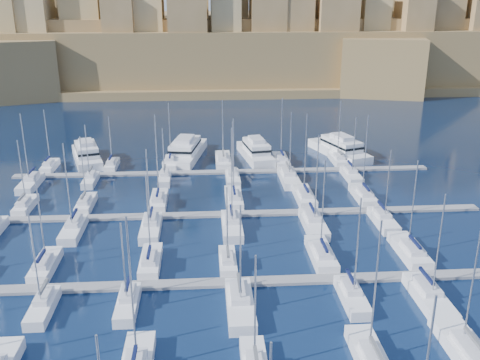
{
  "coord_description": "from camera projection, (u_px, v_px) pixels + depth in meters",
  "views": [
    {
      "loc": [
        -3.91,
        -71.14,
        34.68
      ],
      "look_at": [
        1.41,
        6.0,
        7.53
      ],
      "focal_mm": 40.0,
      "sensor_mm": 36.0,
      "label": 1
    }
  ],
  "objects": [
    {
      "name": "ground",
      "position": [
        233.0,
        242.0,
        78.71
      ],
      "size": [
        600.0,
        600.0,
        0.0
      ],
      "primitive_type": "plane",
      "color": "black",
      "rests_on": "ground"
    },
    {
      "name": "pontoon_mid_near",
      "position": [
        239.0,
        282.0,
        67.35
      ],
      "size": [
        84.0,
        2.0,
        0.4
      ],
      "primitive_type": "cube",
      "color": "slate",
      "rests_on": "ground"
    },
    {
      "name": "pontoon_mid_far",
      "position": [
        230.0,
        214.0,
        88.06
      ],
      "size": [
        84.0,
        2.0,
        0.4
      ],
      "primitive_type": "cube",
      "color": "slate",
      "rests_on": "ground"
    },
    {
      "name": "pontoon_far",
      "position": [
        224.0,
        172.0,
        108.76
      ],
      "size": [
        84.0,
        2.0,
        0.4
      ],
      "primitive_type": "cube",
      "color": "slate",
      "rests_on": "ground"
    },
    {
      "name": "sailboat_4",
      "position": [
        371.0,
        358.0,
        52.47
      ],
      "size": [
        2.81,
        9.37,
        15.57
      ],
      "color": "white",
      "rests_on": "ground"
    },
    {
      "name": "sailboat_5",
      "position": [
        465.0,
        349.0,
        53.77
      ],
      "size": [
        3.24,
        10.79,
        15.11
      ],
      "color": "white",
      "rests_on": "ground"
    },
    {
      "name": "sailboat_13",
      "position": [
        45.0,
        265.0,
        70.43
      ],
      "size": [
        2.59,
        8.64,
        13.44
      ],
      "color": "white",
      "rests_on": "ground"
    },
    {
      "name": "sailboat_14",
      "position": [
        151.0,
        261.0,
        71.4
      ],
      "size": [
        2.64,
        8.79,
        13.14
      ],
      "color": "white",
      "rests_on": "ground"
    },
    {
      "name": "sailboat_15",
      "position": [
        228.0,
        261.0,
        71.46
      ],
      "size": [
        2.24,
        7.45,
        11.44
      ],
      "color": "white",
      "rests_on": "ground"
    },
    {
      "name": "sailboat_16",
      "position": [
        321.0,
        254.0,
        73.32
      ],
      "size": [
        2.91,
        9.7,
        14.4
      ],
      "color": "white",
      "rests_on": "ground"
    },
    {
      "name": "sailboat_17",
      "position": [
        410.0,
        251.0,
        74.29
      ],
      "size": [
        3.01,
        10.03,
        14.01
      ],
      "color": "white",
      "rests_on": "ground"
    },
    {
      "name": "sailboat_19",
      "position": [
        43.0,
        306.0,
        61.18
      ],
      "size": [
        2.34,
        7.79,
        13.38
      ],
      "color": "white",
      "rests_on": "ground"
    },
    {
      "name": "sailboat_20",
      "position": [
        128.0,
        304.0,
        61.78
      ],
      "size": [
        2.36,
        7.86,
        11.42
      ],
      "color": "white",
      "rests_on": "ground"
    },
    {
      "name": "sailboat_21",
      "position": [
        240.0,
        304.0,
        61.52
      ],
      "size": [
        3.06,
        10.2,
        13.68
      ],
      "color": "white",
      "rests_on": "ground"
    },
    {
      "name": "sailboat_22",
      "position": [
        352.0,
        296.0,
        63.24
      ],
      "size": [
        2.51,
        8.38,
        13.76
      ],
      "color": "white",
      "rests_on": "ground"
    },
    {
      "name": "sailboat_23",
      "position": [
        429.0,
        297.0,
        63.02
      ],
      "size": [
        3.03,
        10.12,
        14.31
      ],
      "color": "white",
      "rests_on": "ground"
    },
    {
      "name": "sailboat_24",
      "position": [
        25.0,
        205.0,
        90.23
      ],
      "size": [
        2.38,
        7.94,
        12.32
      ],
      "color": "white",
      "rests_on": "ground"
    },
    {
      "name": "sailboat_25",
      "position": [
        86.0,
        204.0,
        90.98
      ],
      "size": [
        2.44,
        8.15,
        12.68
      ],
      "color": "white",
      "rests_on": "ground"
    },
    {
      "name": "sailboat_26",
      "position": [
        159.0,
        201.0,
        92.25
      ],
      "size": [
        2.76,
        9.19,
        16.02
      ],
      "color": "white",
      "rests_on": "ground"
    },
    {
      "name": "sailboat_27",
      "position": [
        234.0,
        198.0,
        93.28
      ],
      "size": [
        2.88,
        9.6,
        15.11
      ],
      "color": "white",
      "rests_on": "ground"
    },
    {
      "name": "sailboat_28",
      "position": [
        304.0,
        196.0,
        94.19
      ],
      "size": [
        2.94,
        9.81,
        15.76
      ],
      "color": "white",
      "rests_on": "ground"
    },
    {
      "name": "sailboat_29",
      "position": [
        363.0,
        195.0,
        94.71
      ],
      "size": [
        2.84,
        9.47,
        15.39
      ],
      "color": "white",
      "rests_on": "ground"
    },
    {
      "name": "sailboat_31",
      "position": [
        73.0,
        229.0,
        81.16
      ],
      "size": [
        2.75,
        9.18,
        14.7
      ],
      "color": "white",
      "rests_on": "ground"
    },
    {
      "name": "sailboat_32",
      "position": [
        151.0,
        227.0,
        81.71
      ],
      "size": [
        2.89,
        9.64,
        13.69
      ],
      "color": "white",
      "rests_on": "ground"
    },
    {
      "name": "sailboat_33",
      "position": [
        232.0,
        226.0,
        82.33
      ],
      "size": [
        3.01,
        10.02,
        16.71
      ],
      "color": "white",
      "rests_on": "ground"
    },
    {
      "name": "sailboat_34",
      "position": [
        314.0,
        224.0,
        83.07
      ],
      "size": [
        3.06,
        10.21,
        15.43
      ],
      "color": "white",
      "rests_on": "ground"
    },
    {
      "name": "sailboat_35",
      "position": [
        383.0,
        220.0,
        84.4
      ],
      "size": [
        2.68,
        8.93,
        12.63
      ],
      "color": "white",
      "rests_on": "ground"
    },
    {
      "name": "sailboat_36",
      "position": [
        50.0,
        166.0,
        110.73
      ],
      "size": [
        2.31,
        7.72,
        12.78
      ],
      "color": "white",
      "rests_on": "ground"
    },
    {
      "name": "sailboat_37",
      "position": [
        112.0,
        165.0,
        111.5
      ],
      "size": [
        2.28,
        7.59,
        11.22
      ],
      "color": "white",
      "rests_on": "ground"
    },
    {
      "name": "sailboat_38",
      "position": [
        171.0,
        163.0,
        112.78
      ],
      "size": [
        2.6,
        8.66,
        13.71
      ],
      "color": "white",
      "rests_on": "ground"
    },
    {
      "name": "sailboat_39",
      "position": [
        223.0,
        160.0,
        114.41
      ],
      "size": [
        3.19,
        10.64,
        13.95
      ],
      "color": "white",
      "rests_on": "ground"
    },
    {
      "name": "sailboat_40",
      "position": [
        281.0,
        160.0,
        114.56
      ],
      "size": [
        2.77,
        9.23,
        14.36
      ],
      "color": "white",
      "rests_on": "ground"
    },
    {
      "name": "sailboat_41",
      "position": [
        338.0,
        159.0,
        115.05
      ],
      "size": [
        2.56,
        8.54,
        13.7
      ],
      "color": "white",
      "rests_on": "ground"
    },
    {
      "name": "sailboat_42",
      "position": [
        31.0,
        183.0,
        100.82
      ],
      "size": [
        2.89,
        9.65,
        14.49
      ],
      "color": "white",
      "rests_on": "ground"
    },
    {
      "name": "sailboat_43",
      "position": [
        91.0,
        180.0,
        102.54
      ],
      "size": [
        2.24,
        7.48,
        12.0
      ],
      "color": "white",
      "rests_on": "ground"
    },
    {
      "name": "sailboat_44",
      "position": [
        165.0,
        178.0,
        103.47
      ],
      "size": [
        2.24,
        7.47,
        11.05
      ],
      "color": "white",
      "rests_on": "ground"
    },
    {
      "name": "sailboat_45",
      "position": [
        233.0,
        178.0,
        103.77
      ],
      "size": [
        2.6,
        8.66,
        12.36
      ],
      "color": "white",
      "rests_on": "ground"
    },
    {
      "name": "sailboat_46",
      "position": [
        289.0,
        178.0,
        103.63
      ],
      "size": [
        3.14,
        10.46,
        14.09
      ],
      "color": "white",
      "rests_on": "ground"
    },
    {
      "name": "sailboat_47",
      "position": [
        351.0,
        175.0,
        105.29
      ],
      "size": [
        2.6,
        8.66,
        12.77
      ],
      "color": "white",
      "rests_on": "ground"
    },
    {
      "name": "motor_yacht_a",
      "position": [
        87.0,
        154.0,
        115.21
      ],
      "size": [
        9.54,
        17.17,
        5.25
      ],
      "color": "white",
      "rests_on": "ground"
    },
    {
      "name": "motor_yacht_b",
      "position": [
        186.0,
        151.0,
        117.97
      ],
      "size": [
        9.41,
        20.25,
        5.25
      ],
      "color": "white",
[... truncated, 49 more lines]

